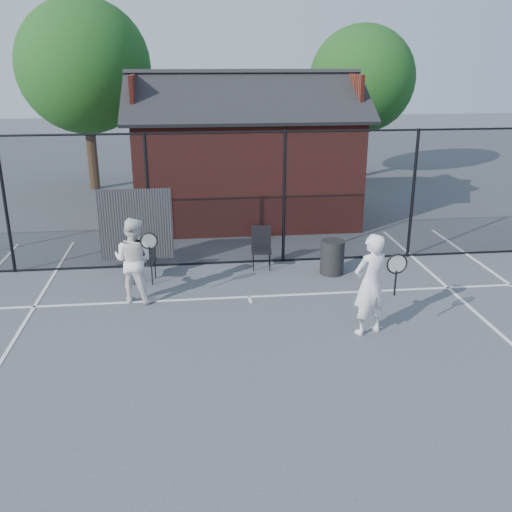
{
  "coord_description": "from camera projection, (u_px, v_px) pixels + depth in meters",
  "views": [
    {
      "loc": [
        -1.07,
        -7.32,
        4.47
      ],
      "look_at": [
        0.05,
        2.3,
        1.1
      ],
      "focal_mm": 40.0,
      "sensor_mm": 36.0,
      "label": 1
    }
  ],
  "objects": [
    {
      "name": "ground",
      "position": [
        270.0,
        377.0,
        8.46
      ],
      "size": [
        80.0,
        80.0,
        0.0
      ],
      "primitive_type": "plane",
      "color": "#4B4F56",
      "rests_on": "ground"
    },
    {
      "name": "court_lines",
      "position": [
        285.0,
        431.0,
        7.21
      ],
      "size": [
        11.02,
        18.0,
        0.01
      ],
      "color": "white",
      "rests_on": "ground"
    },
    {
      "name": "fence",
      "position": [
        226.0,
        202.0,
        12.63
      ],
      "size": [
        22.04,
        3.0,
        3.0
      ],
      "color": "black",
      "rests_on": "ground"
    },
    {
      "name": "clubhouse",
      "position": [
        245.0,
        163.0,
        16.42
      ],
      "size": [
        6.5,
        4.36,
        4.19
      ],
      "color": "maroon",
      "rests_on": "ground"
    },
    {
      "name": "tree_left",
      "position": [
        84.0,
        67.0,
        19.25
      ],
      "size": [
        4.48,
        4.48,
        6.44
      ],
      "color": "#382316",
      "rests_on": "ground"
    },
    {
      "name": "tree_right",
      "position": [
        362.0,
        79.0,
        21.44
      ],
      "size": [
        3.97,
        3.97,
        5.7
      ],
      "color": "#382316",
      "rests_on": "ground"
    },
    {
      "name": "player_front",
      "position": [
        370.0,
        284.0,
        9.53
      ],
      "size": [
        0.85,
        0.68,
        1.77
      ],
      "color": "white",
      "rests_on": "ground"
    },
    {
      "name": "player_back",
      "position": [
        134.0,
        260.0,
        10.86
      ],
      "size": [
        0.99,
        0.89,
        1.66
      ],
      "color": "white",
      "rests_on": "ground"
    },
    {
      "name": "chair_left",
      "position": [
        144.0,
        260.0,
        11.91
      ],
      "size": [
        0.51,
        0.53,
        0.96
      ],
      "primitive_type": "cube",
      "rotation": [
        0.0,
        0.0,
        -0.12
      ],
      "color": "black",
      "rests_on": "ground"
    },
    {
      "name": "chair_right",
      "position": [
        261.0,
        249.0,
        12.67
      ],
      "size": [
        0.48,
        0.5,
        0.92
      ],
      "primitive_type": "cube",
      "rotation": [
        0.0,
        0.0,
        -0.09
      ],
      "color": "black",
      "rests_on": "ground"
    },
    {
      "name": "waste_bin",
      "position": [
        332.0,
        257.0,
        12.39
      ],
      "size": [
        0.58,
        0.58,
        0.75
      ],
      "primitive_type": "cylinder",
      "rotation": [
        0.0,
        0.0,
        -0.13
      ],
      "color": "black",
      "rests_on": "ground"
    }
  ]
}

